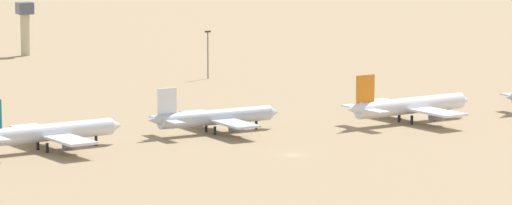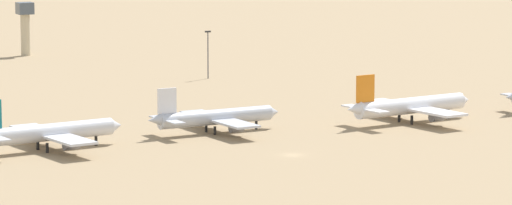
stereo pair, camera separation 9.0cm
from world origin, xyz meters
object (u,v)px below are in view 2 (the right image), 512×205
parked_jet_orange_4 (409,106)px  light_pole_west (208,51)px  parked_jet_teal_2 (47,133)px  control_tower (25,24)px  parked_jet_white_3 (214,117)px

parked_jet_orange_4 → light_pole_west: size_ratio=2.67×
parked_jet_teal_2 → control_tower: control_tower is taller
parked_jet_teal_2 → parked_jet_orange_4: size_ratio=0.96×
parked_jet_white_3 → parked_jet_orange_4: bearing=-11.6°
parked_jet_white_3 → light_pole_west: light_pole_west is taller
parked_jet_white_3 → parked_jet_teal_2: bearing=-176.8°
parked_jet_orange_4 → parked_jet_teal_2: bearing=171.1°
parked_jet_orange_4 → light_pole_west: 99.31m
parked_jet_teal_2 → control_tower: 188.14m
parked_jet_teal_2 → parked_jet_white_3: (42.22, 5.43, -0.24)m
parked_jet_white_3 → control_tower: 176.03m
parked_jet_orange_4 → control_tower: size_ratio=2.11×
parked_jet_teal_2 → parked_jet_orange_4: 91.14m
light_pole_west → parked_jet_orange_4: bearing=-84.4°
parked_jet_white_3 → light_pole_west: (39.26, 92.31, 4.65)m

